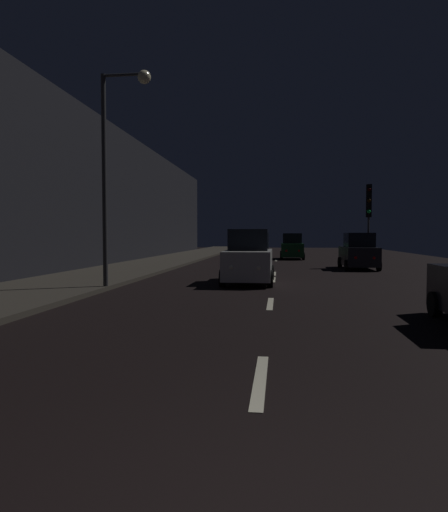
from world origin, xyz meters
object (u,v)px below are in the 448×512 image
(traffic_light_far_right, at_px, (369,207))
(car_approaching_headlights, at_px, (249,258))
(car_distant_taillights, at_px, (292,247))
(car_parked_right_far, at_px, (359,253))
(streetlamp_overhead, at_px, (117,147))

(traffic_light_far_right, relative_size, car_approaching_headlights, 1.16)
(traffic_light_far_right, distance_m, car_distant_taillights, 10.02)
(car_parked_right_far, distance_m, car_distant_taillights, 10.77)
(car_approaching_headlights, relative_size, car_distant_taillights, 1.04)
(traffic_light_far_right, height_order, car_parked_right_far, traffic_light_far_right)
(traffic_light_far_right, relative_size, streetlamp_overhead, 0.66)
(traffic_light_far_right, distance_m, car_parked_right_far, 3.08)
(traffic_light_far_right, height_order, car_approaching_headlights, traffic_light_far_right)
(car_parked_right_far, bearing_deg, car_distant_taillights, 18.22)
(streetlamp_overhead, relative_size, car_parked_right_far, 1.83)
(streetlamp_overhead, xyz_separation_m, car_approaching_headlights, (4.19, 3.05, -3.85))
(traffic_light_far_right, xyz_separation_m, car_distant_taillights, (-4.16, 8.75, -2.57))
(car_parked_right_far, xyz_separation_m, car_distant_taillights, (-3.37, 10.23, 0.01))
(streetlamp_overhead, distance_m, car_distant_taillights, 22.57)
(car_parked_right_far, relative_size, car_distant_taillights, 0.99)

